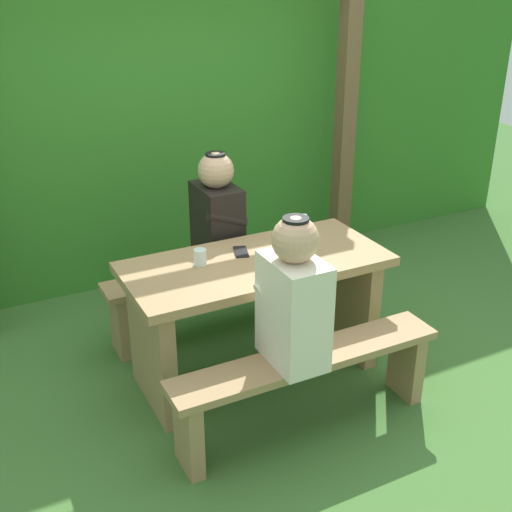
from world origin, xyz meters
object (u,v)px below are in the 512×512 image
picnic_table (256,297)px  bottle_left (303,239)px  person_black_coat (217,216)px  bench_far (216,285)px  cell_phone (241,252)px  drinking_glass (200,257)px  bench_near (307,376)px  person_white_shirt (293,297)px

picnic_table → bottle_left: (0.25, -0.06, 0.32)m
picnic_table → person_black_coat: 0.61m
bench_far → cell_phone: (-0.03, -0.42, 0.40)m
cell_phone → person_black_coat: bearing=101.4°
person_black_coat → drinking_glass: 0.55m
bench_near → bench_far: size_ratio=1.00×
person_white_shirt → cell_phone: bearing=85.1°
person_black_coat → picnic_table: bearing=-91.9°
bench_near → person_white_shirt: person_white_shirt is taller
person_black_coat → bottle_left: 0.64m
bottle_left → cell_phone: bearing=148.4°
picnic_table → person_black_coat: person_black_coat is taller
person_white_shirt → person_black_coat: size_ratio=1.00×
picnic_table → person_black_coat: bearing=88.1°
cell_phone → bottle_left: bearing=-13.6°
drinking_glass → bottle_left: bearing=-13.8°
bench_near → cell_phone: size_ratio=10.00×
picnic_table → bench_far: picnic_table is taller
picnic_table → bench_far: 0.57m
bottle_left → cell_phone: (-0.28, 0.17, -0.09)m
person_black_coat → drinking_glass: size_ratio=8.37×
bench_far → bench_near: bearing=-90.0°
picnic_table → person_white_shirt: person_white_shirt is taller
bench_far → person_white_shirt: bearing=-94.6°
person_black_coat → person_white_shirt: bearing=-95.5°
bench_far → person_black_coat: size_ratio=1.95×
bench_near → person_white_shirt: bearing=177.8°
drinking_glass → cell_phone: bearing=9.4°
person_white_shirt → cell_phone: person_white_shirt is taller
bench_near → bench_far: (0.00, 1.09, 0.00)m
picnic_table → bench_far: bearing=90.0°
drinking_glass → cell_phone: (0.25, 0.04, -0.04)m
drinking_glass → cell_phone: size_ratio=0.61×
bottle_left → cell_phone: bottle_left is taller
person_white_shirt → bottle_left: 0.59m
drinking_glass → bottle_left: (0.54, -0.13, 0.05)m
person_white_shirt → person_black_coat: same height
person_black_coat → bottle_left: person_black_coat is taller
person_white_shirt → drinking_glass: person_white_shirt is taller
bench_near → bottle_left: bottle_left is taller
picnic_table → cell_phone: cell_phone is taller
bench_far → cell_phone: cell_phone is taller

